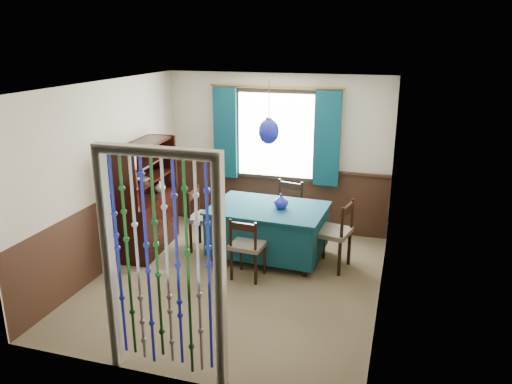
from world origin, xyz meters
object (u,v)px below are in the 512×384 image
(chair_left, at_px, (204,218))
(pendant_lamp, at_px, (269,131))
(chair_near, at_px, (247,246))
(chair_right, at_px, (334,233))
(bowl_shelf, at_px, (143,180))
(vase_table, at_px, (281,202))
(chair_far, at_px, (286,210))
(sideboard, at_px, (148,213))
(dining_table, at_px, (268,228))
(vase_sideboard, at_px, (160,186))

(chair_left, distance_m, pendant_lamp, 1.66)
(chair_near, relative_size, chair_right, 0.88)
(chair_left, distance_m, bowl_shelf, 1.05)
(pendant_lamp, bearing_deg, vase_table, 3.30)
(chair_far, xyz_separation_m, sideboard, (-1.85, -0.90, 0.08))
(chair_far, height_order, vase_table, vase_table)
(chair_left, bearing_deg, pendant_lamp, 85.94)
(bowl_shelf, bearing_deg, pendant_lamp, 13.09)
(chair_near, bearing_deg, chair_far, 87.55)
(dining_table, distance_m, vase_sideboard, 1.77)
(chair_left, distance_m, chair_right, 1.92)
(vase_table, bearing_deg, chair_right, -4.93)
(dining_table, height_order, bowl_shelf, bowl_shelf)
(chair_far, bearing_deg, vase_sideboard, 31.30)
(chair_far, xyz_separation_m, vase_sideboard, (-1.79, -0.60, 0.41))
(chair_near, distance_m, chair_left, 1.14)
(dining_table, xyz_separation_m, chair_far, (0.09, 0.69, 0.05))
(chair_right, bearing_deg, vase_table, 96.90)
(dining_table, xyz_separation_m, chair_near, (-0.09, -0.69, 0.01))
(chair_far, relative_size, pendant_lamp, 1.09)
(bowl_shelf, bearing_deg, dining_table, 13.09)
(dining_table, relative_size, vase_sideboard, 8.76)
(pendant_lamp, height_order, bowl_shelf, pendant_lamp)
(chair_near, relative_size, vase_sideboard, 4.54)
(dining_table, distance_m, chair_far, 0.69)
(chair_near, distance_m, sideboard, 1.75)
(dining_table, relative_size, chair_near, 1.93)
(bowl_shelf, height_order, vase_sideboard, bowl_shelf)
(chair_right, xyz_separation_m, pendant_lamp, (-0.94, 0.06, 1.32))
(chair_right, bearing_deg, sideboard, 105.13)
(chair_left, relative_size, vase_table, 4.87)
(chair_near, height_order, sideboard, sideboard)
(chair_right, distance_m, sideboard, 2.71)
(dining_table, bearing_deg, chair_near, -94.46)
(sideboard, distance_m, vase_table, 1.98)
(chair_far, distance_m, vase_table, 0.77)
(chair_left, relative_size, chair_right, 0.96)
(chair_right, height_order, sideboard, sideboard)
(vase_table, height_order, bowl_shelf, bowl_shelf)
(chair_near, relative_size, vase_table, 4.46)
(vase_sideboard, bearing_deg, sideboard, -101.48)
(vase_sideboard, bearing_deg, vase_table, -2.21)
(chair_near, xyz_separation_m, chair_left, (-0.89, 0.71, 0.04))
(chair_far, distance_m, chair_right, 1.13)
(chair_right, xyz_separation_m, vase_table, (-0.76, 0.07, 0.35))
(sideboard, bearing_deg, chair_left, 11.81)
(sideboard, bearing_deg, bowl_shelf, -76.64)
(chair_far, xyz_separation_m, chair_right, (0.86, -0.74, 0.02))
(chair_left, bearing_deg, chair_near, 48.57)
(chair_far, distance_m, bowl_shelf, 2.19)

